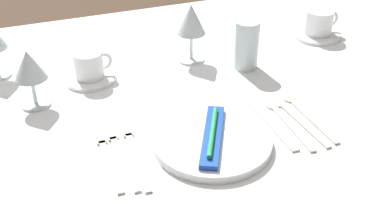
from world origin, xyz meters
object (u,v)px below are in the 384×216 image
(fork_salad, at_px, (108,158))
(wine_glass_left, at_px, (29,68))
(spoon_tea, at_px, (303,111))
(drink_tumbler, at_px, (246,48))
(spoon_dessert, at_px, (294,116))
(spoon_soup, at_px, (284,118))
(dinner_knife, at_px, (272,125))
(fork_outer, at_px, (135,153))
(dinner_plate, at_px, (212,142))
(wine_glass_right, at_px, (191,22))
(fork_inner, at_px, (121,155))
(toothbrush_package, at_px, (212,135))
(coffee_cup_left, at_px, (89,65))
(coffee_cup_far, at_px, (319,22))

(fork_salad, distance_m, wine_glass_left, 0.30)
(spoon_tea, relative_size, drink_tumbler, 1.64)
(spoon_dessert, height_order, spoon_tea, same)
(spoon_soup, relative_size, spoon_dessert, 0.99)
(dinner_knife, height_order, drink_tumbler, drink_tumbler)
(wine_glass_left, bearing_deg, fork_salad, -66.44)
(fork_outer, bearing_deg, dinner_plate, -9.62)
(wine_glass_right, bearing_deg, fork_inner, -129.03)
(dinner_knife, bearing_deg, wine_glass_right, 99.16)
(wine_glass_right, xyz_separation_m, drink_tumbler, (0.12, -0.09, -0.06))
(toothbrush_package, distance_m, spoon_dessert, 0.22)
(toothbrush_package, relative_size, wine_glass_right, 1.27)
(fork_outer, bearing_deg, coffee_cup_left, 94.19)
(coffee_cup_left, height_order, drink_tumbler, drink_tumbler)
(spoon_dessert, height_order, drink_tumbler, drink_tumbler)
(dinner_plate, xyz_separation_m, spoon_dessert, (0.21, 0.03, -0.01))
(dinner_plate, relative_size, wine_glass_right, 1.55)
(fork_inner, relative_size, spoon_tea, 1.01)
(fork_salad, distance_m, drink_tumbler, 0.50)
(fork_inner, bearing_deg, dinner_knife, -1.63)
(spoon_dessert, xyz_separation_m, wine_glass_left, (-0.54, 0.25, 0.10))
(fork_outer, xyz_separation_m, spoon_dessert, (0.37, 0.01, 0.00))
(fork_salad, height_order, spoon_dessert, spoon_dessert)
(dinner_plate, height_order, fork_inner, dinner_plate)
(coffee_cup_left, bearing_deg, drink_tumbler, -10.53)
(toothbrush_package, xyz_separation_m, fork_outer, (-0.16, 0.03, -0.02))
(coffee_cup_far, bearing_deg, spoon_soup, -131.15)
(fork_salad, bearing_deg, spoon_dessert, 0.48)
(fork_salad, bearing_deg, fork_inner, -0.63)
(spoon_dessert, xyz_separation_m, drink_tumbler, (-0.00, 0.25, 0.05))
(spoon_soup, distance_m, wine_glass_right, 0.37)
(spoon_soup, bearing_deg, fork_outer, -178.97)
(wine_glass_left, height_order, drink_tumbler, wine_glass_left)
(wine_glass_left, height_order, wine_glass_right, wine_glass_right)
(fork_outer, height_order, coffee_cup_far, coffee_cup_far)
(fork_inner, relative_size, coffee_cup_left, 2.24)
(spoon_soup, bearing_deg, spoon_tea, 10.17)
(spoon_soup, xyz_separation_m, wine_glass_right, (-0.09, 0.34, 0.11))
(fork_outer, height_order, drink_tumbler, drink_tumbler)
(spoon_soup, relative_size, drink_tumbler, 1.60)
(spoon_soup, height_order, wine_glass_left, wine_glass_left)
(fork_outer, bearing_deg, spoon_tea, 2.30)
(drink_tumbler, bearing_deg, spoon_dessert, -89.92)
(dinner_plate, bearing_deg, coffee_cup_far, 37.99)
(fork_outer, distance_m, spoon_soup, 0.35)
(coffee_cup_left, bearing_deg, coffee_cup_far, 2.37)
(spoon_dessert, distance_m, coffee_cup_left, 0.52)
(toothbrush_package, height_order, coffee_cup_left, coffee_cup_left)
(fork_salad, xyz_separation_m, wine_glass_right, (0.31, 0.35, 0.11))
(fork_salad, height_order, coffee_cup_far, coffee_cup_far)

